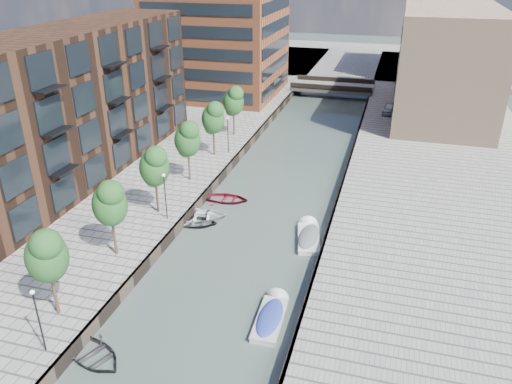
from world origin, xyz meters
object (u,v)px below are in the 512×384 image
at_px(motorboat_3, 271,316).
at_px(sloop_4, 194,224).
at_px(motorboat_4, 308,236).
at_px(car, 390,108).
at_px(tree_3, 154,165).
at_px(tree_2, 109,202).
at_px(sloop_3, 199,219).
at_px(sloop_2, 227,201).
at_px(bridge, 333,87).
at_px(tree_1, 46,254).
at_px(tree_6, 233,100).
at_px(sloop_1, 94,358).
at_px(tree_4, 187,138).
at_px(tree_5, 213,117).

bearing_deg(motorboat_3, sloop_4, 133.15).
bearing_deg(motorboat_4, car, 81.90).
height_order(motorboat_3, car, car).
relative_size(tree_3, motorboat_3, 1.25).
height_order(tree_2, sloop_3, tree_2).
relative_size(tree_3, sloop_4, 1.45).
distance_m(sloop_2, sloop_4, 5.23).
height_order(bridge, tree_1, tree_1).
bearing_deg(tree_6, sloop_1, -84.50).
height_order(tree_4, sloop_4, tree_4).
bearing_deg(tree_2, tree_1, -90.00).
distance_m(sloop_2, motorboat_4, 9.84).
xyz_separation_m(tree_1, sloop_2, (4.39, 19.42, -5.31)).
bearing_deg(motorboat_3, tree_4, 126.95).
distance_m(tree_1, tree_6, 35.00).
relative_size(tree_1, tree_6, 1.00).
relative_size(sloop_3, motorboat_4, 0.98).
height_order(tree_2, sloop_4, tree_2).
bearing_deg(tree_1, sloop_2, 77.26).
xyz_separation_m(bridge, tree_2, (-8.50, -54.00, 3.92)).
distance_m(tree_4, sloop_1, 23.82).
bearing_deg(bridge, tree_2, -98.95).
relative_size(sloop_4, car, 0.97).
xyz_separation_m(tree_4, tree_5, (0.00, 7.00, 0.00)).
height_order(bridge, tree_3, tree_3).
distance_m(tree_1, tree_2, 7.00).
xyz_separation_m(tree_6, motorboat_3, (12.58, -30.72, -5.12)).
relative_size(bridge, sloop_1, 3.02).
xyz_separation_m(sloop_1, motorboat_4, (9.50, 16.72, 0.20)).
bearing_deg(tree_3, bridge, 79.75).
xyz_separation_m(tree_4, motorboat_3, (12.58, -16.72, -5.12)).
relative_size(tree_1, sloop_2, 1.44).
bearing_deg(sloop_2, tree_4, 65.97).
height_order(sloop_1, sloop_3, sloop_3).
xyz_separation_m(tree_5, sloop_1, (3.56, -29.95, -5.31)).
distance_m(tree_1, motorboat_4, 20.36).
distance_m(bridge, tree_5, 34.30).
xyz_separation_m(sloop_1, sloop_3, (-0.39, 17.22, 0.00)).
xyz_separation_m(tree_4, motorboat_4, (13.06, -6.23, -5.11)).
xyz_separation_m(sloop_1, sloop_4, (-0.42, 16.30, 0.00)).
bearing_deg(tree_2, sloop_1, -68.31).
xyz_separation_m(tree_1, sloop_1, (3.56, -1.95, -5.31)).
xyz_separation_m(tree_2, tree_4, (0.00, 14.00, 0.00)).
height_order(tree_5, car, tree_5).
bearing_deg(sloop_3, tree_5, -5.22).
xyz_separation_m(tree_6, sloop_3, (3.17, -19.73, -5.31)).
relative_size(tree_6, sloop_2, 1.44).
relative_size(tree_2, tree_3, 1.00).
bearing_deg(tree_3, tree_4, 90.00).
relative_size(motorboat_3, motorboat_4, 0.92).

